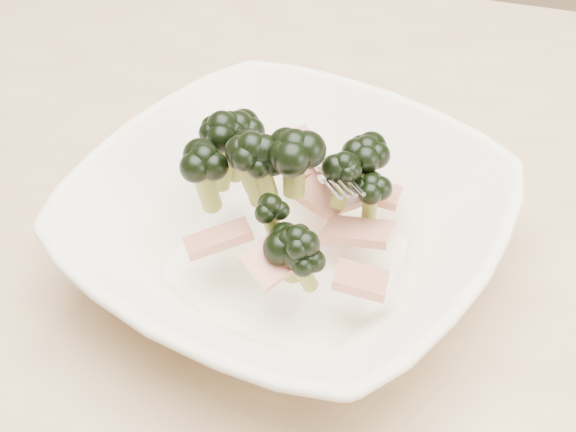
# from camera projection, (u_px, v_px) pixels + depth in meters

# --- Properties ---
(dining_table) EXTENTS (1.20, 0.80, 0.75)m
(dining_table) POSITION_uv_depth(u_px,v_px,m) (351.00, 289.00, 0.74)
(dining_table) COLOR tan
(dining_table) RESTS_ON ground
(broccoli_dish) EXTENTS (0.39, 0.39, 0.13)m
(broccoli_dish) POSITION_uv_depth(u_px,v_px,m) (287.00, 223.00, 0.60)
(broccoli_dish) COLOR white
(broccoli_dish) RESTS_ON dining_table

